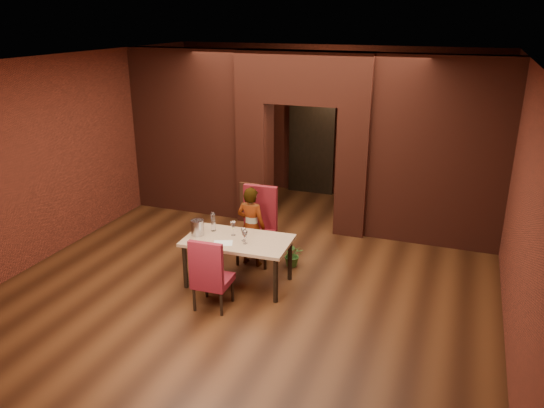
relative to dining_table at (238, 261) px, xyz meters
The scene contains 25 objects.
floor 0.71m from the dining_table, 73.45° to the left, with size 8.00×8.00×0.00m, color #442311.
ceiling 2.91m from the dining_table, 73.45° to the left, with size 7.00×8.00×0.04m, color silver.
wall_back 4.76m from the dining_table, 87.82° to the left, with size 7.00×0.04×3.20m, color maroon.
wall_front 3.63m from the dining_table, 87.06° to the right, with size 7.00×0.04×3.20m, color maroon.
wall_left 3.60m from the dining_table, 169.96° to the left, with size 0.04×8.00×3.20m, color maroon.
wall_right 3.92m from the dining_table, ahead, with size 0.04×8.00×3.20m, color maroon.
pillar_left 2.82m from the dining_table, 106.67° to the left, with size 0.55×0.55×2.30m, color maroon.
pillar_right 2.93m from the dining_table, 66.51° to the left, with size 0.55×0.55×2.30m, color maroon.
lintel 3.53m from the dining_table, 86.13° to the left, with size 2.45×0.55×0.90m, color maroon.
wing_wall_left 3.61m from the dining_table, 130.20° to the left, with size 2.27×0.35×3.20m, color maroon.
wing_wall_right 3.83m from the dining_table, 45.57° to the left, with size 2.27×0.35×3.20m, color maroon.
vent_panel 2.43m from the dining_table, 108.67° to the left, with size 0.40×0.03×0.50m, color brown.
rear_door 4.59m from the dining_table, 92.85° to the left, with size 0.90×0.08×2.10m, color black.
rear_door_frame 4.55m from the dining_table, 92.87° to the left, with size 1.02×0.04×2.22m, color black.
dining_table is the anchor object (origin of this frame).
chair_far 0.83m from the dining_table, 92.80° to the left, with size 0.55×0.55×1.22m, color maroon.
chair_near 0.74m from the dining_table, 94.41° to the right, with size 0.47×0.47×1.04m, color maroon.
person_seated 0.74m from the dining_table, 95.97° to the left, with size 0.47×0.31×1.30m, color silver.
wine_glass_a 0.49m from the dining_table, 137.64° to the left, with size 0.09×0.09×0.21m, color white, non-canonical shape.
wine_glass_b 0.47m from the dining_table, 13.54° to the right, with size 0.08×0.08×0.19m, color white, non-canonical shape.
wine_glass_c 0.49m from the dining_table, 32.49° to the right, with size 0.08×0.08×0.19m, color white, non-canonical shape.
tasting_sheet 0.44m from the dining_table, 123.09° to the right, with size 0.27×0.19×0.00m, color silver.
wine_bucket 0.78m from the dining_table, behind, with size 0.19×0.19×0.23m, color #AEAEB5.
water_bottle 0.71m from the dining_table, 161.49° to the left, with size 0.07×0.07×0.30m, color white.
potted_plant 1.02m from the dining_table, 55.25° to the left, with size 0.35×0.30×0.39m, color #356625.
Camera 1 is at (2.76, -7.02, 3.81)m, focal length 35.00 mm.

